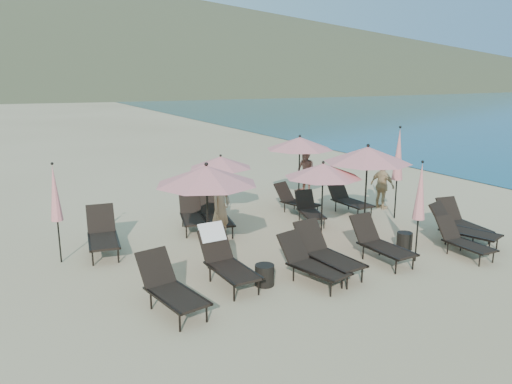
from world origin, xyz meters
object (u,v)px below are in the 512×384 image
lounger_6 (103,233)px  umbrella_closed_1 (398,155)px  side_table_1 (404,241)px  lounger_4 (463,240)px  beachgoer_a (221,209)px  lounger_2 (311,262)px  umbrella_open_1 (323,171)px  umbrella_closed_2 (55,194)px  umbrella_open_4 (300,143)px  lounger_10 (295,200)px  umbrella_open_3 (221,162)px  lounger_8 (216,214)px  umbrella_closed_0 (420,192)px  lounger_0 (170,287)px  lounger_1 (225,258)px  lounger_12 (326,252)px  umbrella_open_2 (368,155)px  beachgoer_c (382,186)px  lounger_5 (461,221)px  lounger_9 (309,209)px  side_table_0 (265,275)px  lounger_3 (380,242)px  lounger_13 (461,227)px  beachgoer_b (305,171)px  umbrella_open_0 (207,175)px  lounger_11 (348,198)px  lounger_7 (193,213)px

lounger_6 → umbrella_closed_1: bearing=0.6°
umbrella_closed_1 → side_table_1: bearing=-127.9°
lounger_4 → beachgoer_a: size_ratio=0.81×
lounger_2 → umbrella_open_1: (1.70, 2.05, 1.46)m
umbrella_closed_2 → umbrella_open_4: bearing=13.3°
lounger_10 → umbrella_open_3: umbrella_open_3 is taller
umbrella_open_3 → beachgoer_a: umbrella_open_3 is taller
lounger_8 → umbrella_closed_0: umbrella_closed_0 is taller
lounger_0 → lounger_1: 1.61m
lounger_4 → umbrella_closed_2: (-8.67, 4.01, 1.25)m
lounger_12 → side_table_1: bearing=2.0°
umbrella_open_2 → beachgoer_c: (2.29, 1.90, -1.44)m
umbrella_open_3 → lounger_5: bearing=-40.6°
lounger_8 → lounger_9: lounger_8 is taller
side_table_0 → umbrella_open_3: bearing=76.9°
lounger_12 → umbrella_closed_0: 2.59m
umbrella_open_2 → lounger_8: bearing=146.9°
lounger_2 → lounger_1: bearing=138.6°
umbrella_open_3 → beachgoer_a: size_ratio=1.10×
lounger_12 → umbrella_open_1: 2.54m
lounger_1 → lounger_8: lounger_1 is taller
lounger_3 → lounger_9: (0.28, 3.40, -0.06)m
side_table_1 → beachgoer_a: 4.71m
umbrella_closed_2 → beachgoer_a: umbrella_closed_2 is taller
lounger_13 → umbrella_open_3: 6.79m
lounger_13 → umbrella_open_2: (-1.70, 1.77, 1.75)m
umbrella_closed_0 → side_table_0: bearing=173.5°
beachgoer_a → lounger_13: bearing=-60.3°
lounger_1 → side_table_0: size_ratio=4.14×
lounger_6 → beachgoer_a: beachgoer_a is taller
beachgoer_b → umbrella_closed_0: bearing=-19.2°
umbrella_closed_2 → side_table_1: (7.76, -3.03, -1.43)m
umbrella_open_0 → umbrella_closed_2: bearing=146.1°
umbrella_open_4 → beachgoer_c: bearing=-35.8°
lounger_1 → beachgoer_a: (0.92, 2.32, 0.37)m
lounger_5 → umbrella_closed_2: bearing=172.2°
lounger_4 → umbrella_open_1: umbrella_open_1 is taller
umbrella_open_4 → beachgoer_a: (-3.83, -2.30, -1.19)m
lounger_10 → lounger_12: size_ratio=0.88×
umbrella_closed_2 → beachgoer_c: bearing=1.4°
beachgoer_c → umbrella_open_2: bearing=118.7°
side_table_0 → lounger_4: bearing=-7.5°
umbrella_open_4 → lounger_11: bearing=-57.2°
lounger_9 → umbrella_open_3: 2.96m
lounger_7 → side_table_0: 4.36m
lounger_10 → umbrella_closed_2: size_ratio=0.68×
umbrella_closed_2 → umbrella_closed_1: bearing=-4.9°
lounger_2 → lounger_12: 0.64m
lounger_10 → umbrella_open_3: (-2.45, 0.23, 1.37)m
lounger_5 → lounger_7: bearing=156.1°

